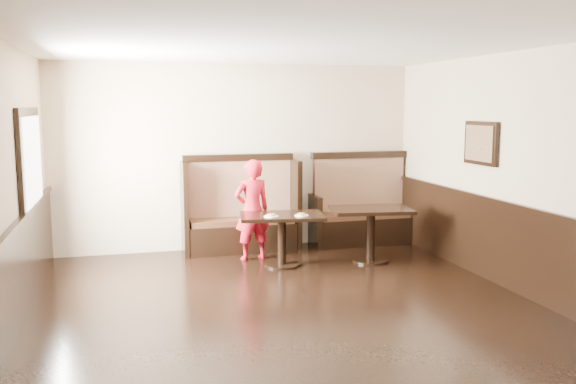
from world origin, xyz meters
name	(u,v)px	position (x,y,z in m)	size (l,w,h in m)	color
ground	(302,324)	(0.00, 0.00, 0.00)	(7.00, 7.00, 0.00)	black
room_shell	(267,254)	(-0.30, 0.28, 0.67)	(7.00, 7.00, 7.00)	#C7B690
booth_main	(241,216)	(0.00, 3.30, 0.53)	(1.75, 0.72, 1.45)	black
booth_neighbor	(361,213)	(1.95, 3.29, 0.48)	(1.65, 0.72, 1.45)	black
table_main	(282,226)	(0.37, 2.24, 0.55)	(1.21, 0.86, 0.71)	black
table_neighbor	(371,221)	(1.63, 2.15, 0.57)	(1.19, 0.87, 0.76)	black
child	(252,210)	(0.05, 2.70, 0.71)	(0.52, 0.34, 1.43)	red
pizza_plate_left	(271,216)	(0.19, 2.10, 0.73)	(0.20, 0.20, 0.04)	white
pizza_plate_right	(302,215)	(0.60, 2.06, 0.73)	(0.19, 0.19, 0.03)	white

